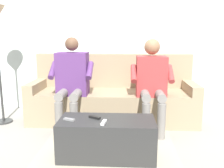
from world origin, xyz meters
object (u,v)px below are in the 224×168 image
couch (113,97)px  person_right_seated (72,78)px  remote_gray (69,119)px  remote_white (104,122)px  remote_black (95,117)px  coffee_table (107,138)px  person_left_seated (152,79)px

couch → person_right_seated: person_right_seated is taller
remote_gray → remote_white: size_ratio=0.94×
remote_black → remote_white: same height
couch → coffee_table: bearing=90.0°
person_left_seated → person_right_seated: bearing=-0.3°
remote_gray → remote_white: remote_white is taller
coffee_table → person_left_seated: bearing=-122.9°
couch → person_right_seated: 0.72m
couch → remote_black: size_ratio=18.42×
coffee_table → remote_white: 0.23m
person_right_seated → coffee_table: bearing=122.7°
remote_black → remote_white: bearing=-23.7°
person_left_seated → couch: bearing=-35.5°
remote_white → person_left_seated: bearing=-21.7°
person_left_seated → remote_white: size_ratio=9.45×
remote_white → remote_black: bearing=45.5°
coffee_table → remote_gray: 0.42m
couch → coffee_table: size_ratio=2.44×
couch → person_right_seated: size_ratio=1.96×
coffee_table → person_left_seated: size_ratio=0.82×
remote_gray → person_left_seated: bearing=-114.8°
coffee_table → remote_black: (0.13, -0.03, 0.21)m
remote_black → remote_white: 0.17m
person_left_seated → remote_white: bearing=59.4°
remote_gray → remote_black: 0.25m
remote_gray → remote_white: 0.35m
remote_black → remote_gray: bearing=-134.3°
coffee_table → person_left_seated: (-0.52, -0.80, 0.46)m
remote_black → person_left_seated: bearing=79.9°
coffee_table → remote_black: 0.24m
couch → remote_black: 1.14m
couch → remote_black: bearing=83.7°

